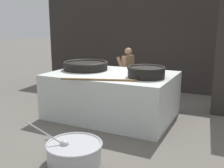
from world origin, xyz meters
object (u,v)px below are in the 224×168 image
Objects in this scene: giant_wok_far at (146,72)px; prep_bowl_vegetables at (74,151)px; giant_wok_near at (86,65)px; cook at (128,72)px.

giant_wok_far is 2.38m from prep_bowl_vegetables.
giant_wok_near is 1.05× the size of prep_bowl_vegetables.
cook is (-1.10, 1.63, -0.35)m from giant_wok_far.
prep_bowl_vegetables is (-0.47, -2.11, -1.00)m from giant_wok_far.
cook is 1.40× the size of prep_bowl_vegetables.
cook reaches higher than giant_wok_near.
giant_wok_near is 2.88m from prep_bowl_vegetables.
giant_wok_far reaches higher than giant_wok_near.
giant_wok_far is 0.76× the size of prep_bowl_vegetables.
prep_bowl_vegetables is (1.23, -2.41, -0.98)m from giant_wok_near.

